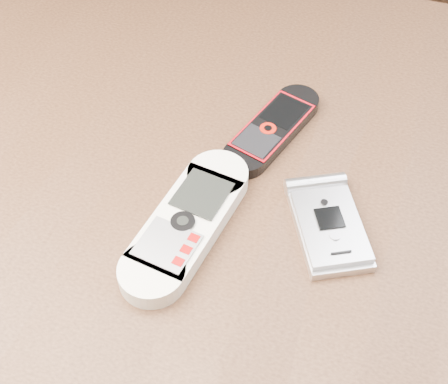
{
  "coord_description": "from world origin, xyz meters",
  "views": [
    {
      "loc": [
        0.13,
        -0.36,
        1.21
      ],
      "look_at": [
        0.01,
        0.0,
        0.76
      ],
      "focal_mm": 50.0,
      "sensor_mm": 36.0,
      "label": 1
    }
  ],
  "objects_px": {
    "nokia_white": "(187,223)",
    "motorola_razr": "(329,226)",
    "table": "(220,259)",
    "nokia_black_red": "(272,129)"
  },
  "relations": [
    {
      "from": "table",
      "to": "nokia_black_red",
      "type": "bearing_deg",
      "value": 76.18
    },
    {
      "from": "table",
      "to": "motorola_razr",
      "type": "relative_size",
      "value": 10.75
    },
    {
      "from": "nokia_white",
      "to": "motorola_razr",
      "type": "relative_size",
      "value": 1.61
    },
    {
      "from": "nokia_black_red",
      "to": "motorola_razr",
      "type": "height_order",
      "value": "motorola_razr"
    },
    {
      "from": "table",
      "to": "nokia_white",
      "type": "distance_m",
      "value": 0.12
    },
    {
      "from": "nokia_white",
      "to": "table",
      "type": "bearing_deg",
      "value": 79.51
    },
    {
      "from": "table",
      "to": "nokia_black_red",
      "type": "distance_m",
      "value": 0.15
    },
    {
      "from": "table",
      "to": "motorola_razr",
      "type": "bearing_deg",
      "value": -3.23
    },
    {
      "from": "nokia_white",
      "to": "motorola_razr",
      "type": "distance_m",
      "value": 0.13
    },
    {
      "from": "table",
      "to": "nokia_white",
      "type": "bearing_deg",
      "value": -108.67
    }
  ]
}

